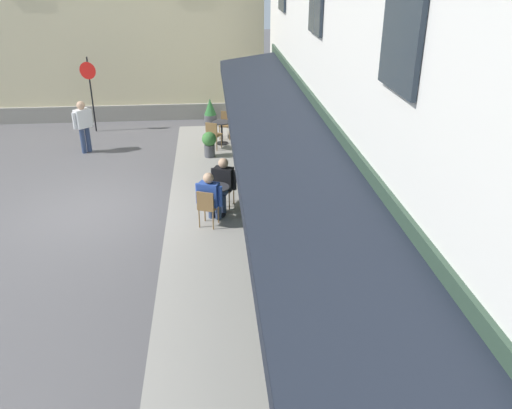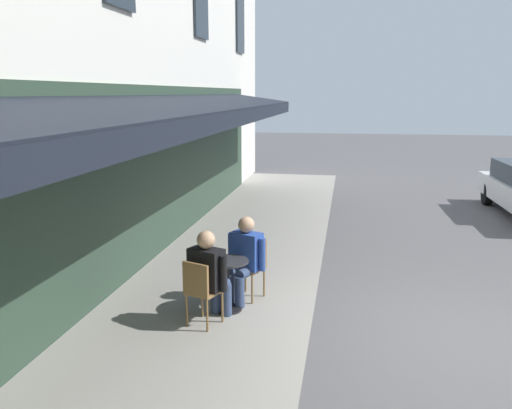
% 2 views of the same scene
% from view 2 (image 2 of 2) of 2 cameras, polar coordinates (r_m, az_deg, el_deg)
% --- Properties ---
extents(ground_plane, '(70.00, 70.00, 0.00)m').
position_cam_2_polar(ground_plane, '(7.29, 20.61, -13.64)').
color(ground_plane, '#565456').
extents(sidewalk_cafe_terrace, '(20.50, 3.20, 0.01)m').
position_cam_2_polar(sidewalk_cafe_terrace, '(10.38, -1.66, -5.16)').
color(sidewalk_cafe_terrace, gray).
rests_on(sidewalk_cafe_terrace, ground_plane).
extents(cafe_table_mid_terrace, '(0.60, 0.60, 0.75)m').
position_cam_2_polar(cafe_table_mid_terrace, '(7.56, -3.08, -7.90)').
color(cafe_table_mid_terrace, black).
rests_on(cafe_table_mid_terrace, ground_plane).
extents(cafe_chair_wicker_back_row, '(0.52, 0.52, 0.91)m').
position_cam_2_polar(cafe_chair_wicker_back_row, '(8.04, -0.48, -6.24)').
color(cafe_chair_wicker_back_row, olive).
rests_on(cafe_chair_wicker_back_row, ground_plane).
extents(cafe_chair_wicker_corner_left, '(0.52, 0.52, 0.91)m').
position_cam_2_polar(cafe_chair_wicker_corner_left, '(7.06, -6.04, -8.93)').
color(cafe_chair_wicker_corner_left, olive).
rests_on(cafe_chair_wicker_corner_left, ground_plane).
extents(seated_patron_in_black, '(0.61, 0.61, 1.29)m').
position_cam_2_polar(seated_patron_in_black, '(7.17, -5.01, -7.34)').
color(seated_patron_in_black, navy).
rests_on(seated_patron_in_black, ground_plane).
extents(seated_companion_in_blue, '(0.61, 0.61, 1.28)m').
position_cam_2_polar(seated_companion_in_blue, '(7.82, -1.33, -5.66)').
color(seated_companion_in_blue, navy).
rests_on(seated_companion_in_blue, ground_plane).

